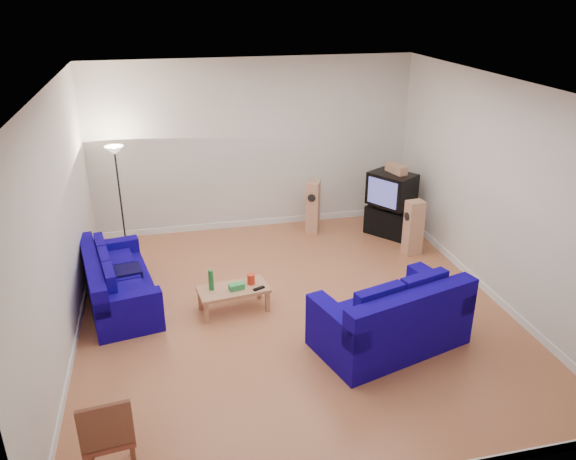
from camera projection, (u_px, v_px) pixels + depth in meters
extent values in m
cube|color=brown|center=(294.00, 310.00, 8.16)|extent=(6.00, 6.50, 0.01)
cube|color=white|center=(295.00, 86.00, 6.89)|extent=(6.00, 6.50, 0.01)
cube|color=silver|center=(254.00, 146.00, 10.43)|extent=(6.00, 0.01, 3.20)
cube|color=silver|center=(387.00, 346.00, 4.62)|extent=(6.00, 0.01, 3.20)
cube|color=silver|center=(58.00, 227.00, 6.91)|extent=(0.01, 6.50, 3.20)
cube|color=silver|center=(495.00, 191.00, 8.14)|extent=(0.01, 6.50, 3.20)
cube|color=white|center=(256.00, 222.00, 11.03)|extent=(6.00, 0.02, 0.12)
cube|color=white|center=(78.00, 332.00, 7.53)|extent=(0.02, 6.50, 0.12)
cube|color=white|center=(480.00, 284.00, 8.75)|extent=(0.02, 6.50, 0.12)
cube|color=#0B015A|center=(121.00, 291.00, 8.28)|extent=(1.24, 2.17, 0.39)
cube|color=#0B015A|center=(93.00, 271.00, 8.00)|extent=(0.57, 2.05, 0.40)
cube|color=#0B015A|center=(110.00, 248.00, 8.93)|extent=(0.91, 0.36, 0.22)
cube|color=#0B015A|center=(128.00, 302.00, 7.38)|extent=(0.91, 0.36, 0.22)
cube|color=black|center=(128.00, 272.00, 8.22)|extent=(0.43, 0.43, 0.11)
cube|color=#0B015A|center=(389.00, 328.00, 7.31)|extent=(2.12, 1.55, 0.47)
cube|color=#0B015A|center=(413.00, 311.00, 6.80)|extent=(1.89, 0.77, 0.48)
cube|color=#0B015A|center=(337.00, 321.00, 6.79)|extent=(0.53, 1.09, 0.27)
cube|color=#0B015A|center=(439.00, 288.00, 7.53)|extent=(0.53, 1.09, 0.27)
cube|color=black|center=(382.00, 299.00, 7.31)|extent=(0.55, 0.55, 0.13)
cube|color=tan|center=(233.00, 290.00, 8.03)|extent=(1.05, 0.62, 0.05)
cube|color=tan|center=(206.00, 313.00, 7.79)|extent=(0.07, 0.07, 0.31)
cube|color=tan|center=(200.00, 299.00, 8.13)|extent=(0.07, 0.07, 0.31)
cube|color=tan|center=(267.00, 302.00, 8.07)|extent=(0.07, 0.07, 0.31)
cube|color=tan|center=(259.00, 289.00, 8.42)|extent=(0.07, 0.07, 0.31)
cylinder|color=#197233|center=(211.00, 280.00, 7.92)|extent=(0.09, 0.09, 0.31)
cube|color=green|center=(237.00, 286.00, 7.97)|extent=(0.23, 0.16, 0.09)
cylinder|color=red|center=(251.00, 279.00, 8.10)|extent=(0.13, 0.13, 0.15)
cube|color=black|center=(259.00, 288.00, 7.99)|extent=(0.18, 0.12, 0.02)
cube|color=black|center=(390.00, 221.00, 10.55)|extent=(0.92, 0.99, 0.53)
cube|color=black|center=(388.00, 205.00, 10.45)|extent=(0.49, 0.47, 0.09)
cube|color=black|center=(392.00, 189.00, 10.25)|extent=(0.90, 0.96, 0.60)
cube|color=#3D3E87|center=(382.00, 193.00, 10.06)|extent=(0.35, 0.54, 0.48)
cube|color=tan|center=(396.00, 169.00, 10.13)|extent=(0.29, 0.47, 0.15)
cube|color=tan|center=(313.00, 207.00, 10.58)|extent=(0.34, 0.37, 1.00)
cylinder|color=black|center=(312.00, 198.00, 10.35)|extent=(0.14, 0.08, 0.15)
cube|color=tan|center=(413.00, 228.00, 9.70)|extent=(0.31, 0.26, 0.98)
cylinder|color=black|center=(407.00, 217.00, 9.56)|extent=(0.04, 0.15, 0.14)
cylinder|color=black|center=(127.00, 248.00, 10.07)|extent=(0.24, 0.24, 0.03)
cylinder|color=black|center=(121.00, 201.00, 9.71)|extent=(0.03, 0.03, 1.76)
cone|color=white|center=(114.00, 150.00, 9.35)|extent=(0.32, 0.32, 0.14)
cube|color=brown|center=(90.00, 445.00, 5.44)|extent=(0.05, 0.05, 0.47)
cube|color=brown|center=(131.00, 435.00, 5.56)|extent=(0.05, 0.05, 0.47)
cube|color=brown|center=(108.00, 433.00, 5.23)|extent=(0.52, 0.52, 0.06)
cube|color=brown|center=(106.00, 427.00, 4.95)|extent=(0.47, 0.10, 0.47)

